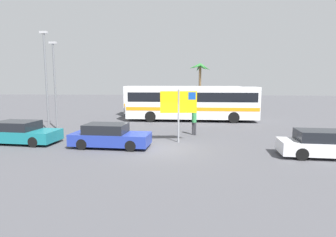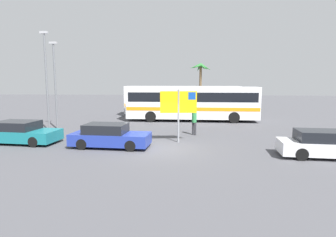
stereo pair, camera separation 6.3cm
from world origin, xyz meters
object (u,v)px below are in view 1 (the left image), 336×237
car_blue (110,136)px  car_teal (20,133)px  bus_rear_coach (182,99)px  pedestrian_near_sign (194,119)px  car_white (326,145)px  ferry_sign (179,104)px  bus_front_coach (192,102)px

car_blue → car_teal: (-5.63, 0.58, 0.00)m
bus_rear_coach → pedestrian_near_sign: bus_rear_coach is taller
car_teal → pedestrian_near_sign: pedestrian_near_sign is taller
bus_rear_coach → car_white: size_ratio=2.62×
bus_rear_coach → ferry_sign: ferry_sign is taller
bus_rear_coach → car_teal: bus_rear_coach is taller
car_white → car_teal: bearing=177.6°
car_white → pedestrian_near_sign: bearing=144.2°
bus_rear_coach → ferry_sign: size_ratio=3.76×
ferry_sign → car_white: bearing=-28.8°
bus_front_coach → car_blue: bus_front_coach is taller
pedestrian_near_sign → bus_front_coach: bearing=-148.2°
bus_front_coach → pedestrian_near_sign: bus_front_coach is taller
bus_front_coach → car_teal: bearing=-134.5°
car_blue → car_teal: 5.66m
bus_front_coach → bus_rear_coach: size_ratio=1.00×
ferry_sign → car_white: ferry_sign is taller
bus_front_coach → car_teal: size_ratio=2.67×
car_blue → pedestrian_near_sign: size_ratio=2.44×
car_white → pedestrian_near_sign: pedestrian_near_sign is taller
car_blue → pedestrian_near_sign: 6.25m
bus_front_coach → pedestrian_near_sign: 7.02m
car_blue → bus_rear_coach: bearing=79.6°
ferry_sign → car_white: 7.96m
bus_rear_coach → car_blue: bus_rear_coach is taller
car_teal → pedestrian_near_sign: bearing=22.5°
car_teal → pedestrian_near_sign: 10.96m
bus_rear_coach → car_white: 17.65m
car_white → pedestrian_near_sign: size_ratio=2.51×
car_white → car_teal: (-16.73, 1.78, 0.00)m
car_blue → car_teal: bearing=177.2°
ferry_sign → car_blue: 4.50m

